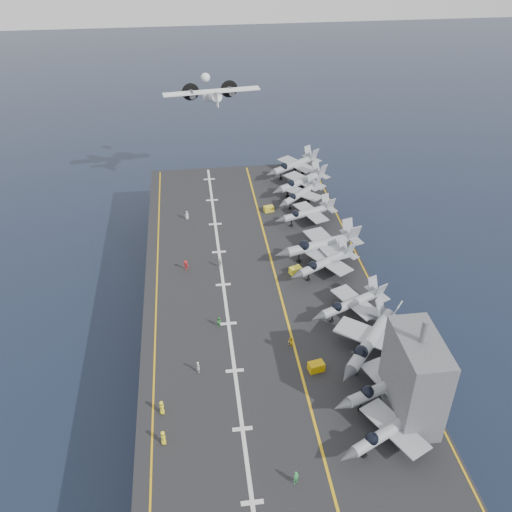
{
  "coord_description": "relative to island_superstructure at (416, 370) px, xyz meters",
  "views": [
    {
      "loc": [
        -10.2,
        -76.31,
        67.0
      ],
      "look_at": [
        0.0,
        4.0,
        13.0
      ],
      "focal_mm": 40.0,
      "sensor_mm": 36.0,
      "label": 1
    }
  ],
  "objects": [
    {
      "name": "ground",
      "position": [
        -15.0,
        30.0,
        -17.9
      ],
      "size": [
        500.0,
        500.0,
        0.0
      ],
      "primitive_type": "plane",
      "color": "#142135",
      "rests_on": "ground"
    },
    {
      "name": "crew_5",
      "position": [
        -26.4,
        52.71,
        -6.61
      ],
      "size": [
        1.1,
        0.77,
        1.77
      ],
      "primitive_type": "imported",
      "color": "silver",
      "rests_on": "flight_deck"
    },
    {
      "name": "crew_1",
      "position": [
        -25.95,
        10.46,
        -6.6
      ],
      "size": [
        1.13,
        1.3,
        1.81
      ],
      "primitive_type": "imported",
      "color": "silver",
      "rests_on": "flight_deck"
    },
    {
      "name": "transport_plane",
      "position": [
        -19.1,
        80.26,
        7.82
      ],
      "size": [
        23.42,
        17.36,
        5.15
      ],
      "primitive_type": null,
      "color": "silver"
    },
    {
      "name": "crew_0",
      "position": [
        -30.58,
        -0.92,
        -6.48
      ],
      "size": [
        1.03,
        1.35,
        2.03
      ],
      "primitive_type": "imported",
      "color": "yellow",
      "rests_on": "flight_deck"
    },
    {
      "name": "fighter_jet_2",
      "position": [
        -1.74,
        10.85,
        -4.65
      ],
      "size": [
        18.83,
        19.63,
        5.7
      ],
      "primitive_type": null,
      "color": "gray",
      "rests_on": "flight_deck"
    },
    {
      "name": "crew_3",
      "position": [
        -27.04,
        35.18,
        -6.57
      ],
      "size": [
        1.33,
        1.2,
        1.85
      ],
      "primitive_type": "imported",
      "color": "#B21919",
      "rests_on": "flight_deck"
    },
    {
      "name": "crew_2",
      "position": [
        -22.4,
        19.61,
        -6.67
      ],
      "size": [
        1.2,
        1.12,
        1.66
      ],
      "primitive_type": "imported",
      "color": "green",
      "rests_on": "flight_deck"
    },
    {
      "name": "flight_deck",
      "position": [
        -15.0,
        30.0,
        -7.7
      ],
      "size": [
        38.0,
        92.0,
        0.4
      ],
      "primitive_type": "cube",
      "color": "black",
      "rests_on": "hull"
    },
    {
      "name": "deck_edge_stbd",
      "position": [
        3.5,
        30.0,
        -7.48
      ],
      "size": [
        0.25,
        90.0,
        0.02
      ],
      "primitive_type": "cube",
      "color": "gold",
      "rests_on": "flight_deck"
    },
    {
      "name": "fighter_jet_6",
      "position": [
        -3.0,
        48.54,
        -5.25
      ],
      "size": [
        15.15,
        12.63,
        4.49
      ],
      "primitive_type": null,
      "color": "#8D949E",
      "rests_on": "flight_deck"
    },
    {
      "name": "fighter_jet_7",
      "position": [
        -2.85,
        56.52,
        -5.28
      ],
      "size": [
        15.17,
        14.93,
        4.44
      ],
      "primitive_type": null,
      "color": "gray",
      "rests_on": "flight_deck"
    },
    {
      "name": "crew_4",
      "position": [
        -21.16,
        35.16,
        -6.54
      ],
      "size": [
        1.23,
        1.38,
        1.92
      ],
      "primitive_type": "imported",
      "color": "silver",
      "rests_on": "flight_deck"
    },
    {
      "name": "fighter_jet_8",
      "position": [
        -1.7,
        61.56,
        -4.95
      ],
      "size": [
        17.62,
        16.19,
        5.09
      ],
      "primitive_type": null,
      "color": "#9299A3",
      "rests_on": "flight_deck"
    },
    {
      "name": "tow_cart_c",
      "position": [
        -9.89,
        53.79,
        -6.93
      ],
      "size": [
        2.13,
        1.62,
        1.14
      ],
      "primitive_type": null,
      "color": "gold",
      "rests_on": "flight_deck"
    },
    {
      "name": "tow_cart_a",
      "position": [
        -9.89,
        8.73,
        -6.86
      ],
      "size": [
        2.37,
        1.8,
        1.28
      ],
      "primitive_type": null,
      "color": "#C19508",
      "rests_on": "flight_deck"
    },
    {
      "name": "deck_edge_port",
      "position": [
        -32.0,
        30.0,
        -7.48
      ],
      "size": [
        0.25,
        90.0,
        0.02
      ],
      "primitive_type": "cube",
      "color": "gold",
      "rests_on": "flight_deck"
    },
    {
      "name": "crew_8",
      "position": [
        -30.8,
        3.79,
        -6.48
      ],
      "size": [
        1.03,
        1.35,
        2.03
      ],
      "primitive_type": "imported",
      "color": "yellow",
      "rests_on": "flight_deck"
    },
    {
      "name": "foul_line",
      "position": [
        -12.0,
        30.0,
        -7.48
      ],
      "size": [
        0.35,
        90.0,
        0.02
      ],
      "primitive_type": "cube",
      "color": "gold",
      "rests_on": "flight_deck"
    },
    {
      "name": "fighter_jet_0",
      "position": [
        -3.87,
        -4.18,
        -5.15
      ],
      "size": [
        16.14,
        14.08,
        4.7
      ],
      "primitive_type": null,
      "color": "#9198A1",
      "rests_on": "flight_deck"
    },
    {
      "name": "fighter_jet_4",
      "position": [
        -3.47,
        31.21,
        -5.17
      ],
      "size": [
        16.12,
        14.46,
        4.67
      ],
      "primitive_type": null,
      "color": "#9499A2",
      "rests_on": "flight_deck"
    },
    {
      "name": "crew_6",
      "position": [
        -15.85,
        -8.18,
        -6.57
      ],
      "size": [
        1.34,
        1.2,
        1.86
      ],
      "primitive_type": "imported",
      "color": "green",
      "rests_on": "flight_deck"
    },
    {
      "name": "fighter_jet_5",
      "position": [
        -3.0,
        36.24,
        -4.69
      ],
      "size": [
        18.6,
        14.97,
        5.62
      ],
      "primitive_type": null,
      "color": "#969CA5",
      "rests_on": "flight_deck"
    },
    {
      "name": "tow_cart_b",
      "position": [
        -8.49,
        31.74,
        -6.91
      ],
      "size": [
        2.32,
        1.93,
        1.19
      ],
      "primitive_type": null,
      "color": "yellow",
      "rests_on": "flight_deck"
    },
    {
      "name": "hull",
      "position": [
        -15.0,
        30.0,
        -12.9
      ],
      "size": [
        36.0,
        90.0,
        10.0
      ],
      "primitive_type": "cube",
      "color": "#56595E",
      "rests_on": "ground"
    },
    {
      "name": "fighter_jet_9",
      "position": [
        -1.7,
        70.06,
        -4.95
      ],
      "size": [
        17.62,
        16.19,
        5.09
      ],
      "primitive_type": null,
      "color": "#9299A3",
      "rests_on": "flight_deck"
    },
    {
      "name": "island_superstructure",
      "position": [
        0.0,
        0.0,
        0.0
      ],
      "size": [
        5.0,
        10.0,
        15.0
      ],
      "primitive_type": null,
      "color": "#56595E",
      "rests_on": "flight_deck"
    },
    {
      "name": "fighter_jet_1",
      "position": [
        -2.1,
        2.5,
        -5.01
      ],
      "size": [
        16.74,
        13.91,
        4.97
      ],
      "primitive_type": null,
      "color": "#949CA3",
      "rests_on": "flight_deck"
    },
    {
      "name": "crew_7",
      "position": [
        -12.55,
        13.83,
        -6.66
      ],
      "size": [
        0.94,
        1.16,
        1.68
      ],
      "primitive_type": "imported",
      "color": "yellow",
      "rests_on": "flight_deck"
    },
    {
      "name": "fighter_jet_3",
      "position": [
        -1.96,
        19.84,
        -5.19
      ],
      "size": [
        15.74,
        13.47,
        4.61
      ],
      "primitive_type": null,
      "color": "gray",
      "rests_on": "flight_deck"
    },
    {
      "name": "landing_centerline",
      "position": [
        -21.0,
        30.0,
        -7.48
      ],
      "size": [
        0.5,
        90.0,
        0.02
      ],
      "primitive_type": "cube",
      "color": "silver",
      "rests_on": "flight_deck"
    }
  ]
}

